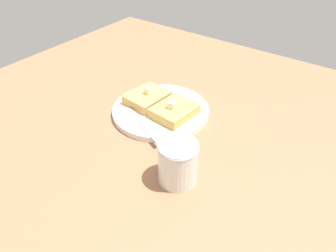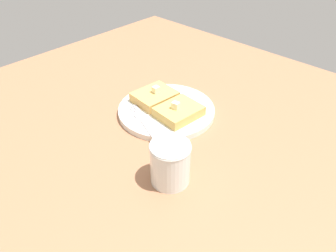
{
  "view_description": "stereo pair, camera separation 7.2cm",
  "coord_description": "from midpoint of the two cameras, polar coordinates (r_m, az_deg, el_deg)",
  "views": [
    {
      "loc": [
        43.58,
        -51.38,
        49.2
      ],
      "look_at": [
        9.63,
        -4.9,
        6.32
      ],
      "focal_mm": 35.0,
      "sensor_mm": 36.0,
      "label": 1
    },
    {
      "loc": [
        49.09,
        -46.8,
        49.2
      ],
      "look_at": [
        9.63,
        -4.9,
        6.32
      ],
      "focal_mm": 35.0,
      "sensor_mm": 36.0,
      "label": 2
    }
  ],
  "objects": [
    {
      "name": "table_surface",
      "position": [
        0.83,
        -5.85,
        0.89
      ],
      "size": [
        110.03,
        110.03,
        1.82
      ],
      "primitive_type": "cube",
      "color": "#976445",
      "rests_on": "ground"
    },
    {
      "name": "toast_slice_left",
      "position": [
        0.85,
        -6.01,
        4.83
      ],
      "size": [
        9.37,
        10.98,
        2.42
      ],
      "primitive_type": "cube",
      "rotation": [
        0.0,
        0.0,
        -0.09
      ],
      "color": "tan",
      "rests_on": "plate"
    },
    {
      "name": "butter_pat_primary",
      "position": [
        0.84,
        -5.88,
        6.09
      ],
      "size": [
        1.61,
        1.77,
        1.65
      ],
      "primitive_type": "cube",
      "rotation": [
        0.0,
        0.0,
        1.49
      ],
      "color": "#F2E9B1",
      "rests_on": "toast_slice_left"
    },
    {
      "name": "butter_pat_secondary",
      "position": [
        0.78,
        -2.02,
        3.59
      ],
      "size": [
        1.92,
        1.79,
        1.65
      ],
      "primitive_type": "cube",
      "rotation": [
        0.0,
        0.0,
        0.2
      ],
      "color": "beige",
      "rests_on": "toast_slice_middle"
    },
    {
      "name": "syrup_jar",
      "position": [
        0.63,
        -1.56,
        -6.82
      ],
      "size": [
        7.89,
        7.89,
        8.89
      ],
      "color": "#4A1D08",
      "rests_on": "table_surface"
    },
    {
      "name": "toast_slice_middle",
      "position": [
        0.8,
        -1.44,
        2.56
      ],
      "size": [
        9.37,
        10.98,
        2.42
      ],
      "primitive_type": "cube",
      "rotation": [
        0.0,
        0.0,
        -0.09
      ],
      "color": "tan",
      "rests_on": "plate"
    },
    {
      "name": "plate",
      "position": [
        0.83,
        -3.75,
        2.68
      ],
      "size": [
        24.46,
        24.46,
        1.48
      ],
      "color": "silver",
      "rests_on": "table_surface"
    },
    {
      "name": "fork",
      "position": [
        0.78,
        -7.66,
        0.56
      ],
      "size": [
        15.37,
        7.34,
        0.36
      ],
      "color": "silver",
      "rests_on": "plate"
    }
  ]
}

